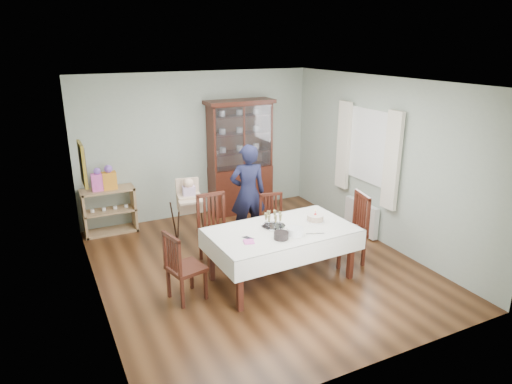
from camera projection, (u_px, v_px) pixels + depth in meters
floor at (258, 266)px, 6.85m from camera, size 5.00×5.00×0.00m
room_shell at (242, 148)px, 6.77m from camera, size 5.00×5.00×5.00m
dining_table at (281, 254)px, 6.36m from camera, size 2.04×1.22×0.76m
china_cabinet at (240, 155)px, 8.73m from camera, size 1.30×0.48×2.18m
sideboard at (109, 211)px, 7.93m from camera, size 0.90×0.38×0.80m
picture_frame at (82, 164)px, 6.08m from camera, size 0.04×0.48×0.58m
window at (369, 146)px, 7.55m from camera, size 0.04×1.02×1.22m
curtain_left at (392, 161)px, 7.03m from camera, size 0.07×0.30×1.55m
curtain_right at (343, 145)px, 8.09m from camera, size 0.07×0.30×1.55m
radiator at (361, 217)px, 7.92m from camera, size 0.10×0.80×0.55m
chair_far_left at (216, 243)px, 6.88m from camera, size 0.48×0.48×1.05m
chair_far_right at (274, 233)px, 7.34m from camera, size 0.47×0.47×0.89m
chair_end_left at (186, 279)px, 5.90m from camera, size 0.51×0.51×0.94m
chair_end_right at (347, 242)px, 6.90m from camera, size 0.57×0.57×1.07m
woman at (248, 193)px, 7.52m from camera, size 0.66×0.50×1.65m
high_chair at (190, 219)px, 7.46m from camera, size 0.57×0.57×1.13m
champagne_tray at (273, 223)px, 6.30m from camera, size 0.34×0.34×0.21m
birthday_cake at (315, 218)px, 6.50m from camera, size 0.27×0.27×0.18m
plate_stack_dark at (281, 235)px, 5.93m from camera, size 0.26×0.26×0.09m
plate_stack_white at (295, 231)px, 6.05m from camera, size 0.30×0.30×0.10m
napkin_stack at (249, 242)px, 5.83m from camera, size 0.16×0.16×0.02m
cutlery at (246, 238)px, 5.94m from camera, size 0.15×0.17×0.01m
cake_knife at (315, 234)px, 6.09m from camera, size 0.24×0.11×0.01m
gift_bag_pink at (98, 180)px, 7.68m from camera, size 0.22×0.14×0.40m
gift_bag_orange at (109, 178)px, 7.75m from camera, size 0.23×0.16×0.42m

